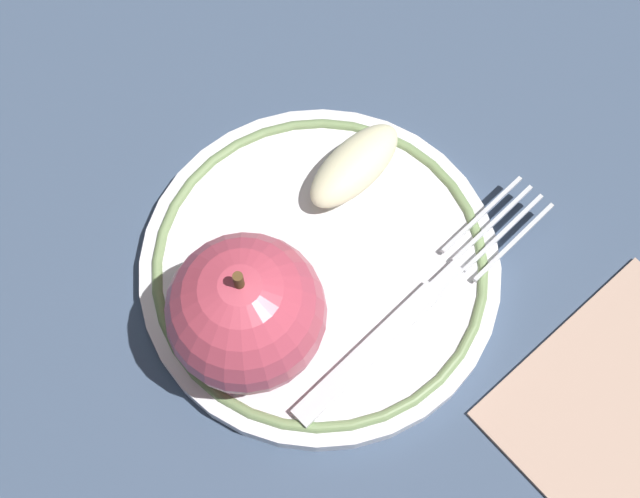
# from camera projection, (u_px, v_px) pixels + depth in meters

# --- Properties ---
(ground_plane) EXTENTS (2.00, 2.00, 0.00)m
(ground_plane) POSITION_uv_depth(u_px,v_px,m) (307.00, 313.00, 0.50)
(ground_plane) COLOR #3E506A
(plate) EXTENTS (0.20, 0.20, 0.02)m
(plate) POSITION_uv_depth(u_px,v_px,m) (320.00, 268.00, 0.50)
(plate) COLOR white
(plate) RESTS_ON ground_plane
(apple_red_whole) EXTENTS (0.08, 0.08, 0.09)m
(apple_red_whole) POSITION_uv_depth(u_px,v_px,m) (248.00, 316.00, 0.44)
(apple_red_whole) COLOR #CA465A
(apple_red_whole) RESTS_ON plate
(apple_slice_front) EXTENTS (0.05, 0.07, 0.02)m
(apple_slice_front) POSITION_uv_depth(u_px,v_px,m) (354.00, 165.00, 0.51)
(apple_slice_front) COLOR #F6EFBD
(apple_slice_front) RESTS_ON plate
(fork) EXTENTS (0.06, 0.19, 0.00)m
(fork) POSITION_uv_depth(u_px,v_px,m) (417.00, 306.00, 0.49)
(fork) COLOR silver
(fork) RESTS_ON plate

